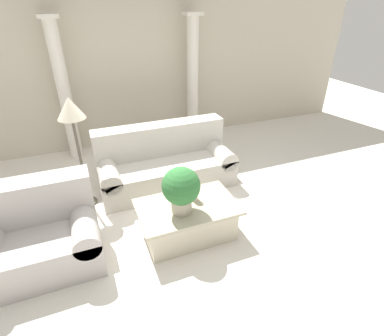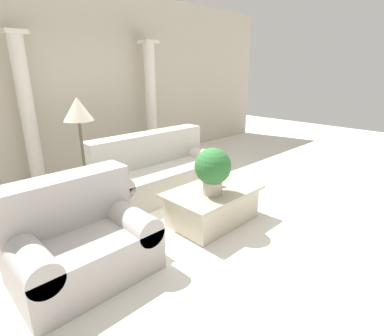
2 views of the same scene
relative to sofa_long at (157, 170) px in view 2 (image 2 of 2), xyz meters
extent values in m
plane|color=silver|center=(-0.23, -0.83, -0.35)|extent=(16.00, 16.00, 0.00)
cube|color=beige|center=(-0.23, 1.81, 1.25)|extent=(10.00, 0.06, 3.20)
cube|color=#B7B2A8|center=(0.00, -0.07, -0.14)|extent=(2.00, 0.86, 0.42)
cube|color=#B7B2A8|center=(0.00, 0.21, 0.31)|extent=(2.00, 0.30, 0.48)
cylinder|color=#B7B2A8|center=(-0.86, -0.07, 0.07)|extent=(0.28, 0.86, 0.28)
cylinder|color=#B7B2A8|center=(0.86, -0.07, 0.07)|extent=(0.28, 0.86, 0.28)
cube|color=#B1AAA6|center=(-1.71, -1.12, -0.14)|extent=(1.20, 0.86, 0.42)
cube|color=#B1AAA6|center=(-1.71, -0.84, 0.31)|extent=(1.20, 0.30, 0.48)
cylinder|color=#B1AAA6|center=(-2.17, -1.12, 0.07)|extent=(0.28, 0.86, 0.28)
cylinder|color=#B1AAA6|center=(-1.25, -1.12, 0.07)|extent=(0.28, 0.86, 0.28)
cube|color=beige|center=(-0.10, -1.25, -0.16)|extent=(1.03, 0.65, 0.39)
cube|color=#B3A98F|center=(-0.10, -1.25, 0.06)|extent=(1.17, 0.74, 0.04)
cylinder|color=#B2A893|center=(-0.20, -1.32, 0.16)|extent=(0.23, 0.23, 0.16)
sphere|color=#2D6B33|center=(-0.20, -1.32, 0.42)|extent=(0.43, 0.43, 0.43)
cylinder|color=silver|center=(0.02, -1.16, 0.18)|extent=(0.09, 0.09, 0.19)
cylinder|color=#4C473D|center=(-1.18, -0.12, -0.34)|extent=(0.22, 0.22, 0.03)
cylinder|color=#4C473D|center=(-1.18, -0.12, 0.30)|extent=(0.04, 0.04, 1.23)
cone|color=beige|center=(-1.18, -0.12, 1.05)|extent=(0.34, 0.34, 0.27)
cylinder|color=silver|center=(-1.25, 1.48, 0.79)|extent=(0.22, 0.22, 2.29)
cube|color=silver|center=(-1.25, 1.48, 1.97)|extent=(0.30, 0.30, 0.06)
cylinder|color=silver|center=(1.05, 1.48, 0.79)|extent=(0.22, 0.22, 2.29)
cube|color=silver|center=(1.05, 1.48, 1.97)|extent=(0.30, 0.30, 0.06)
camera|label=1|loc=(-1.09, -3.90, 2.19)|focal=28.00mm
camera|label=2|loc=(-2.65, -3.48, 1.48)|focal=28.00mm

